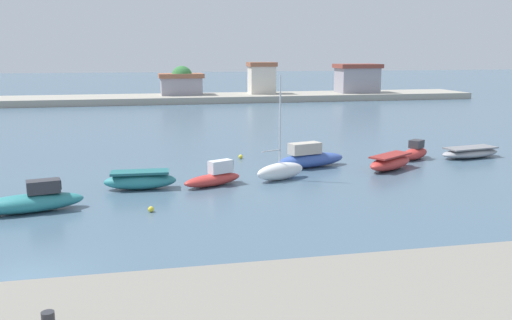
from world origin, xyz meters
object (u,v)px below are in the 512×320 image
object	(u,v)px
moored_boat_3	(140,180)
moored_boat_5	(280,171)
mooring_buoy_0	(151,209)
moored_boat_8	(415,152)
moored_boat_2	(31,201)
moored_boat_9	(470,153)
moored_boat_6	(310,158)
mooring_buoy_1	(241,157)
moored_boat_4	(214,177)
moored_boat_7	(390,162)

from	to	relation	value
moored_boat_3	moored_boat_5	world-z (taller)	moored_boat_5
mooring_buoy_0	moored_boat_8	bearing A→B (deg)	26.70
moored_boat_3	moored_boat_2	bearing A→B (deg)	-143.43
moored_boat_2	moored_boat_5	world-z (taller)	moored_boat_5
moored_boat_8	moored_boat_9	bearing A→B (deg)	-40.46
moored_boat_3	moored_boat_6	size ratio (longest dim) A/B	0.77
moored_boat_8	moored_boat_3	bearing A→B (deg)	157.37
moored_boat_6	moored_boat_8	xyz separation A→B (m)	(8.76, 1.14, -0.13)
moored_boat_8	mooring_buoy_1	distance (m)	13.33
moored_boat_5	mooring_buoy_0	bearing A→B (deg)	-169.56
moored_boat_2	moored_boat_8	distance (m)	27.52
moored_boat_4	moored_boat_5	bearing A→B (deg)	-16.72
moored_boat_3	moored_boat_9	distance (m)	25.51
moored_boat_6	moored_boat_2	bearing A→B (deg)	-170.86
moored_boat_7	moored_boat_9	xyz separation A→B (m)	(8.01, 2.80, -0.12)
moored_boat_5	mooring_buoy_1	distance (m)	7.47
moored_boat_9	moored_boat_4	bearing A→B (deg)	-176.92
moored_boat_7	mooring_buoy_0	distance (m)	17.95
moored_boat_2	moored_boat_8	bearing A→B (deg)	5.81
mooring_buoy_0	moored_boat_4	bearing A→B (deg)	51.58
moored_boat_5	mooring_buoy_1	xyz separation A→B (m)	(-1.24, 7.35, -0.43)
moored_boat_4	moored_boat_9	world-z (taller)	moored_boat_4
moored_boat_3	moored_boat_4	bearing A→B (deg)	1.89
moored_boat_3	moored_boat_6	distance (m)	12.45
moored_boat_4	moored_boat_3	bearing A→B (deg)	154.39
moored_boat_3	moored_boat_4	distance (m)	4.45
mooring_buoy_0	mooring_buoy_1	bearing A→B (deg)	61.46
moored_boat_2	moored_boat_9	bearing A→B (deg)	2.68
moored_boat_8	mooring_buoy_1	bearing A→B (deg)	131.05
moored_boat_3	moored_boat_5	xyz separation A→B (m)	(8.80, 0.60, 0.07)
moored_boat_5	mooring_buoy_0	size ratio (longest dim) A/B	22.35
moored_boat_2	mooring_buoy_1	bearing A→B (deg)	28.96
moored_boat_6	mooring_buoy_1	bearing A→B (deg)	121.91
moored_boat_4	moored_boat_6	bearing A→B (deg)	3.29
moored_boat_3	moored_boat_8	world-z (taller)	moored_boat_8
moored_boat_9	mooring_buoy_0	bearing A→B (deg)	-168.34
moored_boat_7	mooring_buoy_0	size ratio (longest dim) A/B	15.34
moored_boat_4	moored_boat_7	distance (m)	12.76
moored_boat_5	moored_boat_8	bearing A→B (deg)	-2.80
mooring_buoy_1	moored_boat_4	bearing A→B (deg)	-111.24
moored_boat_6	moored_boat_9	bearing A→B (deg)	-11.16
moored_boat_9	moored_boat_5	bearing A→B (deg)	-175.67
moored_boat_8	moored_boat_2	bearing A→B (deg)	162.18
moored_boat_7	moored_boat_9	world-z (taller)	moored_boat_7
moored_boat_8	moored_boat_7	bearing A→B (deg)	-175.02
moored_boat_5	moored_boat_8	distance (m)	12.60
moored_boat_5	moored_boat_3	bearing A→B (deg)	160.26
moored_boat_3	moored_boat_9	xyz separation A→B (m)	(25.06, 4.77, -0.13)
moored_boat_8	mooring_buoy_1	size ratio (longest dim) A/B	10.21
moored_boat_5	mooring_buoy_0	distance (m)	10.02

